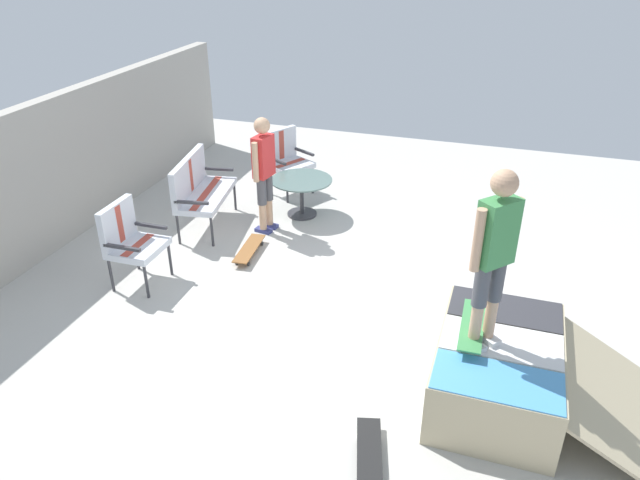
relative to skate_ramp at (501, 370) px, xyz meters
The scene contains 12 objects.
ground_plane 2.24m from the skate_ramp, 57.60° to the left, with size 12.00×12.00×0.10m, color beige.
back_wall_cinderblock 6.02m from the skate_ramp, 78.60° to the left, with size 9.00×0.20×1.93m.
skate_ramp is the anchor object (origin of this frame).
patio_bench 4.88m from the skate_ramp, 61.44° to the left, with size 1.33×0.76×1.02m.
patio_chair_near_house 5.26m from the skate_ramp, 42.64° to the left, with size 0.81×0.78×1.02m.
patio_chair_by_wall 4.39m from the skate_ramp, 80.71° to the left, with size 0.63×0.56×1.02m.
patio_table 4.34m from the skate_ramp, 44.10° to the left, with size 0.90×0.90×0.57m.
person_watching 4.21m from the skate_ramp, 53.20° to the left, with size 0.48×0.28×1.64m.
person_skater 1.27m from the skate_ramp, 110.99° to the left, with size 0.38×0.36×1.62m.
skateboard_by_bench 3.71m from the skate_ramp, 61.85° to the left, with size 0.82×0.27×0.10m.
skateboard_spare 1.48m from the skate_ramp, 140.15° to the left, with size 0.82×0.40×0.10m.
skateboard_on_ramp 0.50m from the skate_ramp, 84.60° to the left, with size 0.80×0.21×0.10m.
Camera 1 is at (-5.69, -1.61, 3.88)m, focal length 33.56 mm.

